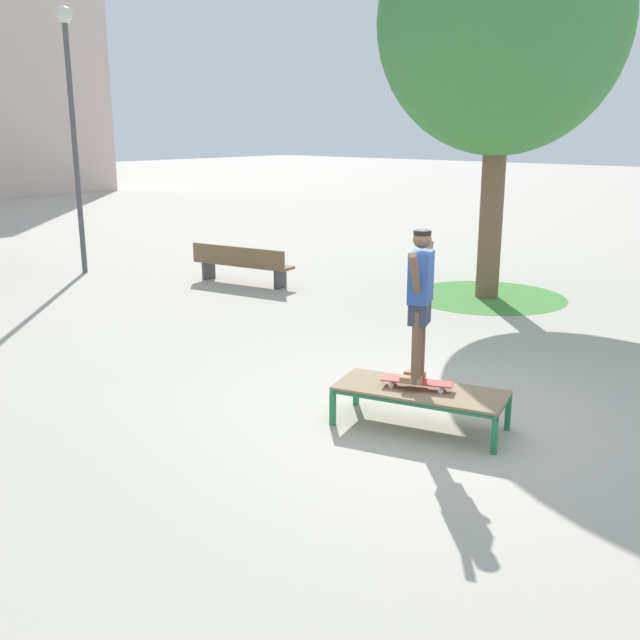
% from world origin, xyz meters
% --- Properties ---
extents(ground_plane, '(120.00, 120.00, 0.00)m').
position_xyz_m(ground_plane, '(0.00, 0.00, 0.00)').
color(ground_plane, '#B2AA9E').
extents(skate_box, '(1.26, 2.04, 0.46)m').
position_xyz_m(skate_box, '(-0.31, -0.12, 0.41)').
color(skate_box, '#237A4C').
rests_on(skate_box, ground).
extents(skateboard, '(0.49, 0.82, 0.09)m').
position_xyz_m(skateboard, '(-0.32, -0.08, 0.54)').
color(skateboard, '#B23333').
rests_on(skateboard, skate_box).
extents(skater, '(0.95, 0.45, 1.69)m').
position_xyz_m(skater, '(-0.32, -0.08, 1.53)').
color(skater, brown).
rests_on(skater, skateboard).
extents(tree_near_right, '(4.62, 4.62, 7.62)m').
position_xyz_m(tree_near_right, '(6.15, 2.60, 5.17)').
color(tree_near_right, brown).
rests_on(tree_near_right, ground).
extents(grass_patch_near_right, '(3.15, 3.15, 0.01)m').
position_xyz_m(grass_patch_near_right, '(6.15, 2.60, 0.00)').
color(grass_patch_near_right, '#47893D').
rests_on(grass_patch_near_right, ground).
extents(park_bench, '(0.88, 2.44, 0.83)m').
position_xyz_m(park_bench, '(3.78, 7.23, 0.45)').
color(park_bench, brown).
rests_on(park_bench, ground).
extents(light_post, '(0.36, 0.36, 5.83)m').
position_xyz_m(light_post, '(2.23, 10.96, 3.83)').
color(light_post, '#4C4C51').
rests_on(light_post, ground).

